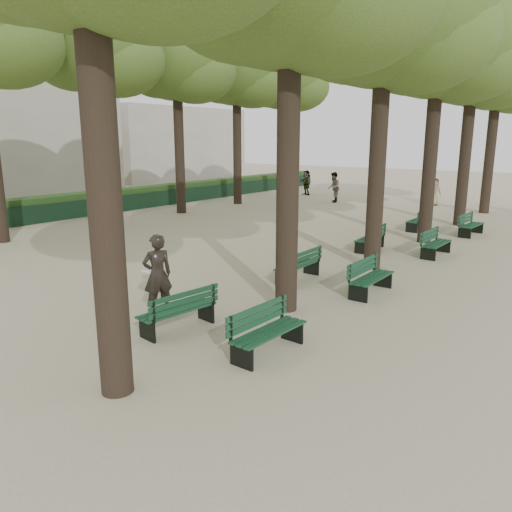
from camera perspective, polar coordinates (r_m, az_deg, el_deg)
The scene contains 24 objects.
ground at distance 10.96m, azimuth -12.11°, elevation -8.61°, with size 120.00×120.00×0.00m, color #B6AC8A.
tree_central_2 at distance 16.30m, azimuth 14.62°, elevation 25.74°, with size 6.00×6.00×9.95m.
tree_central_3 at distance 20.90m, azimuth 20.27°, elevation 22.51°, with size 6.00×6.00×9.95m.
tree_central_4 at distance 25.65m, azimuth 23.72°, elevation 20.36°, with size 6.00×6.00×9.95m.
tree_central_5 at distance 30.48m, azimuth 26.03°, elevation 18.85°, with size 6.00×6.00×9.95m.
tree_far_2 at distance 24.91m, azimuth -18.00°, elevation 22.20°, with size 6.00×6.00×10.45m.
tree_far_3 at distance 28.13m, azimuth -9.11°, elevation 21.55°, with size 6.00×6.00×10.45m.
tree_far_4 at distance 31.82m, azimuth -2.23°, elevation 20.72°, with size 6.00×6.00×10.45m.
tree_far_5 at distance 35.83m, azimuth 3.11°, elevation 19.87°, with size 6.00×6.00×10.45m.
bench_left_0 at distance 10.92m, azimuth -8.91°, elevation -7.01°, with size 0.81×1.86×0.92m.
bench_left_1 at distance 14.55m, azimuth 4.79°, elevation -1.72°, with size 0.59×1.81×0.92m.
bench_left_2 at distance 18.88m, azimuth 12.86°, elevation 1.48°, with size 0.66×1.83×0.92m.
bench_left_3 at distance 23.65m, azimuth 18.00°, elevation 3.50°, with size 0.57×1.80×0.92m.
bench_right_0 at distance 9.66m, azimuth 1.44°, elevation -9.61°, with size 0.66×1.83×0.92m.
bench_right_1 at distance 13.57m, azimuth 13.02°, elevation -3.14°, with size 0.57×1.80×0.92m.
bench_right_2 at distance 18.58m, azimuth 19.88°, elevation 0.82°, with size 0.61×1.81×0.92m.
bench_right_3 at distance 23.09m, azimuth 23.36°, elevation 2.83°, with size 0.70×1.84×0.92m.
man_with_map at distance 11.77m, azimuth -11.20°, elevation -2.10°, with size 0.76×0.86×1.92m.
pedestrian_d at distance 32.67m, azimuth 19.72°, elevation 6.91°, with size 0.82×0.33×1.67m, color #262628.
pedestrian_a at distance 32.70m, azimuth 8.85°, elevation 7.76°, with size 0.94×0.39×1.93m, color #262628.
pedestrian_e at distance 36.91m, azimuth 5.76°, elevation 8.35°, with size 1.64×0.35×1.77m, color #262628.
fence at distance 28.99m, azimuth -15.57°, elevation 5.72°, with size 0.08×42.00×0.90m, color black.
hedge at distance 29.53m, azimuth -16.43°, elevation 6.09°, with size 1.20×42.00×1.20m, color #1B3C14.
building_far at distance 54.78m, azimuth -11.70°, elevation 12.48°, with size 12.00×16.00×7.00m, color #B7B2A3.
Camera 1 is at (7.75, -6.61, 4.03)m, focal length 35.00 mm.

